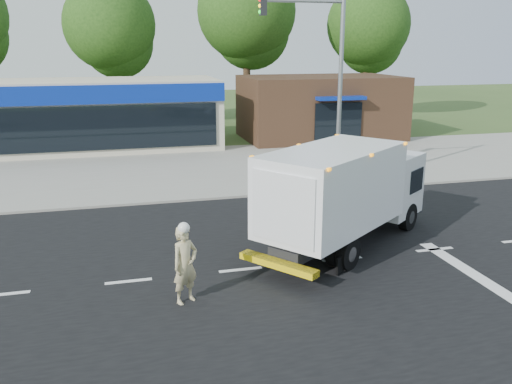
% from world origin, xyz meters
% --- Properties ---
extents(ground, '(120.00, 120.00, 0.00)m').
position_xyz_m(ground, '(0.00, 0.00, 0.00)').
color(ground, '#385123').
rests_on(ground, ground).
extents(road_asphalt, '(60.00, 14.00, 0.02)m').
position_xyz_m(road_asphalt, '(0.00, 0.00, 0.00)').
color(road_asphalt, black).
rests_on(road_asphalt, ground).
extents(sidewalk, '(60.00, 2.40, 0.12)m').
position_xyz_m(sidewalk, '(0.00, 8.20, 0.06)').
color(sidewalk, gray).
rests_on(sidewalk, ground).
extents(parking_apron, '(60.00, 9.00, 0.02)m').
position_xyz_m(parking_apron, '(0.00, 14.00, 0.01)').
color(parking_apron, gray).
rests_on(parking_apron, ground).
extents(lane_markings, '(55.20, 7.00, 0.01)m').
position_xyz_m(lane_markings, '(1.35, -1.35, 0.02)').
color(lane_markings, silver).
rests_on(lane_markings, road_asphalt).
extents(ems_box_truck, '(7.01, 6.04, 3.16)m').
position_xyz_m(ems_box_truck, '(0.44, 0.98, 1.82)').
color(ems_box_truck, black).
rests_on(ems_box_truck, ground).
extents(emergency_worker, '(0.83, 0.75, 2.01)m').
position_xyz_m(emergency_worker, '(-4.69, -1.50, 0.98)').
color(emergency_worker, tan).
rests_on(emergency_worker, ground).
extents(retail_strip_mall, '(18.00, 6.20, 4.00)m').
position_xyz_m(retail_strip_mall, '(-9.00, 19.93, 2.01)').
color(retail_strip_mall, beige).
rests_on(retail_strip_mall, ground).
extents(brown_storefront, '(10.00, 6.70, 4.00)m').
position_xyz_m(brown_storefront, '(7.00, 19.98, 2.00)').
color(brown_storefront, '#382316').
rests_on(brown_storefront, ground).
extents(traffic_signal_pole, '(3.51, 0.25, 8.00)m').
position_xyz_m(traffic_signal_pole, '(2.35, 7.60, 4.92)').
color(traffic_signal_pole, gray).
rests_on(traffic_signal_pole, ground).
extents(background_trees, '(36.77, 7.39, 12.10)m').
position_xyz_m(background_trees, '(-0.85, 28.16, 7.38)').
color(background_trees, '#332114').
rests_on(background_trees, ground).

